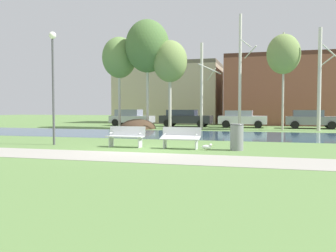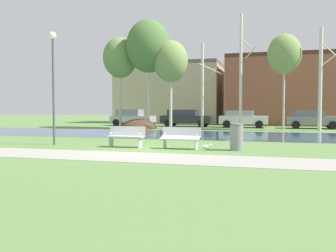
% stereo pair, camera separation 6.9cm
% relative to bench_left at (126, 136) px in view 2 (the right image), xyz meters
% --- Properties ---
extents(ground_plane, '(120.00, 120.00, 0.00)m').
position_rel_bench_left_xyz_m(ground_plane, '(1.19, 9.31, -0.47)').
color(ground_plane, '#5B7F42').
extents(paved_path_strip, '(60.00, 2.40, 0.01)m').
position_rel_bench_left_xyz_m(paved_path_strip, '(1.19, -2.88, -0.47)').
color(paved_path_strip, '#9E998E').
rests_on(paved_path_strip, ground).
extents(river_band, '(80.00, 7.65, 0.01)m').
position_rel_bench_left_xyz_m(river_band, '(1.19, 7.87, -0.47)').
color(river_band, '#33516B').
rests_on(river_band, ground).
extents(soil_mound, '(2.87, 3.44, 1.57)m').
position_rel_bench_left_xyz_m(soil_mound, '(-4.39, 13.28, -0.47)').
color(soil_mound, '#423021').
rests_on(soil_mound, ground).
extents(bench_left, '(1.60, 0.56, 0.87)m').
position_rel_bench_left_xyz_m(bench_left, '(0.00, 0.00, 0.00)').
color(bench_left, silver).
rests_on(bench_left, ground).
extents(bench_right, '(1.60, 0.56, 0.87)m').
position_rel_bench_left_xyz_m(bench_right, '(2.38, 0.00, 0.00)').
color(bench_right, silver).
rests_on(bench_right, ground).
extents(trash_bin, '(0.54, 0.54, 1.03)m').
position_rel_bench_left_xyz_m(trash_bin, '(4.61, 0.05, 0.06)').
color(trash_bin, gray).
rests_on(trash_bin, ground).
extents(seagull, '(0.45, 0.17, 0.26)m').
position_rel_bench_left_xyz_m(seagull, '(3.48, -0.20, -0.34)').
color(seagull, white).
rests_on(seagull, ground).
extents(streetlamp, '(0.32, 0.32, 5.02)m').
position_rel_bench_left_xyz_m(streetlamp, '(-3.46, 0.02, 2.91)').
color(streetlamp, '#4C4C51').
rests_on(streetlamp, ground).
extents(birch_far_left, '(2.84, 2.84, 7.61)m').
position_rel_bench_left_xyz_m(birch_far_left, '(-6.34, 14.13, 5.41)').
color(birch_far_left, beige).
rests_on(birch_far_left, ground).
extents(birch_left, '(3.54, 3.54, 8.78)m').
position_rel_bench_left_xyz_m(birch_left, '(-3.68, 13.67, 6.17)').
color(birch_left, beige).
rests_on(birch_left, ground).
extents(birch_center_left, '(2.74, 2.74, 7.02)m').
position_rel_bench_left_xyz_m(birch_center_left, '(-1.78, 13.62, 4.87)').
color(birch_center_left, '#BCB7A8').
rests_on(birch_center_left, ground).
extents(birch_center, '(1.64, 2.63, 6.77)m').
position_rel_bench_left_xyz_m(birch_center, '(0.75, 13.96, 2.98)').
color(birch_center, beige).
rests_on(birch_center, ground).
extents(birch_center_right, '(1.36, 2.09, 8.90)m').
position_rel_bench_left_xyz_m(birch_center_right, '(3.65, 14.38, 4.05)').
color(birch_center_right, beige).
rests_on(birch_center_right, ground).
extents(birch_right, '(2.49, 2.49, 7.33)m').
position_rel_bench_left_xyz_m(birch_right, '(6.82, 14.50, 5.23)').
color(birch_right, '#BCB7A8').
rests_on(birch_right, ground).
extents(birch_far_right, '(1.21, 2.02, 7.47)m').
position_rel_bench_left_xyz_m(birch_far_right, '(9.34, 14.07, 3.34)').
color(birch_far_right, beige).
rests_on(birch_far_right, ground).
extents(parked_van_nearest_silver, '(4.05, 2.08, 1.54)m').
position_rel_bench_left_xyz_m(parked_van_nearest_silver, '(-6.79, 17.94, 0.33)').
color(parked_van_nearest_silver, '#B2B5BC').
rests_on(parked_van_nearest_silver, ground).
extents(parked_sedan_second_dark, '(4.63, 2.14, 1.52)m').
position_rel_bench_left_xyz_m(parked_sedan_second_dark, '(-1.48, 17.75, 0.33)').
color(parked_sedan_second_dark, '#282B30').
rests_on(parked_sedan_second_dark, ground).
extents(parked_hatch_third_white, '(4.03, 2.11, 1.47)m').
position_rel_bench_left_xyz_m(parked_hatch_third_white, '(3.60, 17.34, 0.31)').
color(parked_hatch_third_white, silver).
rests_on(parked_hatch_third_white, ground).
extents(parked_wagon_fourth_grey, '(4.14, 2.12, 1.51)m').
position_rel_bench_left_xyz_m(parked_wagon_fourth_grey, '(9.13, 17.26, 0.32)').
color(parked_wagon_fourth_grey, slate).
rests_on(parked_wagon_fourth_grey, ground).
extents(building_beige_block, '(11.52, 6.31, 6.72)m').
position_rel_bench_left_xyz_m(building_beige_block, '(-5.19, 25.76, 2.89)').
color(building_beige_block, '#BCAD8E').
rests_on(building_beige_block, ground).
extents(building_brick_low, '(12.18, 9.45, 6.96)m').
position_rel_bench_left_xyz_m(building_brick_low, '(7.61, 25.99, 3.01)').
color(building_brick_low, brown).
rests_on(building_brick_low, ground).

